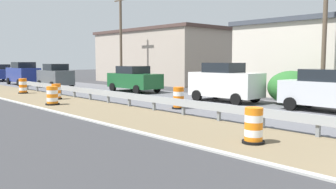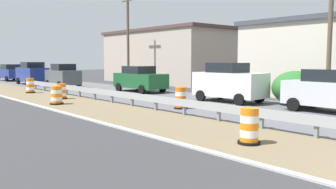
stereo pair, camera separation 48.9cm
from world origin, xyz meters
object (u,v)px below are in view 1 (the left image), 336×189
object	(u,v)px
traffic_barrel_nearest	(254,127)
utility_pole_near	(325,14)
traffic_barrel_mid	(52,97)
traffic_barrel_farther	(23,87)
car_distant_a	(134,79)
traffic_barrel_close	(179,99)
car_distant_b	(23,73)
car_trailing_near_lane	(225,82)
car_mid_far_lane	(329,91)
car_lead_near_lane	(55,76)
utility_pole_mid	(121,39)
car_lead_far_lane	(0,73)
traffic_barrel_far	(56,92)

from	to	relation	value
traffic_barrel_nearest	utility_pole_near	distance (m)	11.72
traffic_barrel_mid	traffic_barrel_farther	xyz separation A→B (m)	(1.27, 7.72, 0.04)
car_distant_a	utility_pole_near	size ratio (longest dim) A/B	0.49
traffic_barrel_close	car_distant_b	world-z (taller)	car_distant_b
traffic_barrel_nearest	traffic_barrel_mid	size ratio (longest dim) A/B	1.04
car_trailing_near_lane	car_mid_far_lane	size ratio (longest dim) A/B	0.99
car_distant_a	utility_pole_near	world-z (taller)	utility_pole_near
traffic_barrel_close	utility_pole_near	size ratio (longest dim) A/B	0.11
car_trailing_near_lane	car_lead_near_lane	bearing A→B (deg)	-172.39
car_distant_b	traffic_barrel_close	bearing A→B (deg)	179.61
traffic_barrel_close	utility_pole_mid	xyz separation A→B (m)	(7.01, 15.02, 3.87)
car_lead_near_lane	car_trailing_near_lane	size ratio (longest dim) A/B	0.97
utility_pole_near	car_mid_far_lane	bearing A→B (deg)	-150.22
car_lead_near_lane	car_lead_far_lane	bearing A→B (deg)	2.75
car_mid_far_lane	car_distant_b	size ratio (longest dim) A/B	0.93
traffic_barrel_farther	utility_pole_near	size ratio (longest dim) A/B	0.12
utility_pole_mid	car_distant_a	bearing A→B (deg)	-116.45
traffic_barrel_mid	utility_pole_mid	bearing A→B (deg)	40.40
traffic_barrel_mid	utility_pole_near	bearing A→B (deg)	-41.28
car_lead_near_lane	car_distant_b	bearing A→B (deg)	6.77
car_lead_far_lane	utility_pole_mid	bearing A→B (deg)	-160.49
traffic_barrel_nearest	car_distant_b	bearing A→B (deg)	81.86
traffic_barrel_nearest	traffic_barrel_farther	distance (m)	20.16
traffic_barrel_far	car_mid_far_lane	xyz separation A→B (m)	(7.08, -13.55, 0.57)
traffic_barrel_nearest	car_lead_far_lane	size ratio (longest dim) A/B	0.23
utility_pole_mid	utility_pole_near	bearing A→B (deg)	-89.99
traffic_barrel_nearest	car_lead_near_lane	world-z (taller)	car_lead_near_lane
utility_pole_near	car_distant_b	bearing A→B (deg)	103.30
car_distant_a	car_lead_far_lane	bearing A→B (deg)	-172.10
traffic_barrel_close	traffic_barrel_mid	xyz separation A→B (m)	(-3.98, 5.67, -0.04)
car_trailing_near_lane	utility_pole_near	distance (m)	6.43
traffic_barrel_mid	car_lead_far_lane	distance (m)	25.38
traffic_barrel_nearest	traffic_barrel_far	size ratio (longest dim) A/B	1.10
traffic_barrel_farther	car_distant_b	size ratio (longest dim) A/B	0.23
traffic_barrel_mid	car_lead_far_lane	xyz separation A→B (m)	(4.94, 24.89, 0.51)
car_distant_b	traffic_barrel_nearest	bearing A→B (deg)	173.26
utility_pole_near	utility_pole_mid	size ratio (longest dim) A/B	1.12
traffic_barrel_farther	car_lead_near_lane	distance (m)	5.20
traffic_barrel_nearest	car_lead_near_lane	distance (m)	23.93
traffic_barrel_close	car_distant_a	xyz separation A→B (m)	(4.04, 9.06, 0.50)
car_lead_near_lane	car_trailing_near_lane	xyz separation A→B (m)	(2.83, -16.33, 0.08)
car_mid_far_lane	car_distant_b	xyz separation A→B (m)	(-3.73, 28.11, 0.11)
car_lead_far_lane	car_distant_b	size ratio (longest dim) A/B	0.98
car_distant_a	utility_pole_near	distance (m)	13.93
traffic_barrel_farther	car_mid_far_lane	distance (m)	20.17
traffic_barrel_nearest	car_lead_far_lane	bearing A→B (deg)	83.19
car_mid_far_lane	utility_pole_mid	distance (m)	20.91
car_lead_near_lane	traffic_barrel_far	bearing A→B (deg)	157.09
traffic_barrel_nearest	car_lead_far_lane	xyz separation A→B (m)	(4.45, 37.32, 0.49)
traffic_barrel_close	utility_pole_near	distance (m)	9.18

